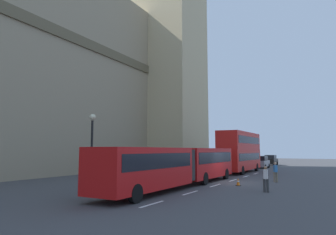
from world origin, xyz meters
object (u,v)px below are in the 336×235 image
at_px(articulated_bus, 179,163).
at_px(sedan_trailing, 271,160).
at_px(street_lamp, 92,146).
at_px(double_decker_bus, 240,150).
at_px(pedestrian_by_kerb, 275,171).
at_px(traffic_cone_middle, 266,173).
at_px(sedan_lead, 261,162).
at_px(pedestrian_near_cones, 266,178).
at_px(traffic_cone_west, 238,182).

bearing_deg(articulated_bus, sedan_trailing, 0.14).
bearing_deg(street_lamp, double_decker_bus, -12.06).
bearing_deg(pedestrian_by_kerb, articulated_bus, 140.76).
distance_m(sedan_trailing, traffic_cone_middle, 23.37).
relative_size(articulated_bus, traffic_cone_middle, 30.74).
relative_size(articulated_bus, street_lamp, 3.38).
bearing_deg(double_decker_bus, sedan_lead, -1.18).
bearing_deg(traffic_cone_middle, double_decker_bus, 53.74).
height_order(articulated_bus, sedan_lead, articulated_bus).
relative_size(sedan_lead, street_lamp, 0.83).
relative_size(double_decker_bus, sedan_lead, 2.47).
distance_m(sedan_trailing, pedestrian_by_kerb, 30.51).
xyz_separation_m(double_decker_bus, traffic_cone_middle, (-2.63, -3.59, -2.43)).
height_order(sedan_trailing, pedestrian_near_cones, sedan_trailing).
height_order(traffic_cone_middle, street_lamp, street_lamp).
bearing_deg(street_lamp, traffic_cone_west, -46.80).
relative_size(traffic_cone_west, pedestrian_near_cones, 0.34).
relative_size(articulated_bus, sedan_trailing, 4.05).
xyz_separation_m(double_decker_bus, street_lamp, (-21.08, 4.50, 0.35)).
distance_m(double_decker_bus, street_lamp, 21.56).
distance_m(sedan_lead, traffic_cone_west, 24.46).
bearing_deg(sedan_lead, pedestrian_near_cones, -167.47).
bearing_deg(sedan_lead, double_decker_bus, 178.82).
bearing_deg(traffic_cone_west, double_decker_bus, 14.85).
xyz_separation_m(articulated_bus, traffic_cone_west, (3.00, -3.57, -1.46)).
distance_m(street_lamp, pedestrian_near_cones, 11.97).
height_order(double_decker_bus, traffic_cone_west, double_decker_bus).
bearing_deg(double_decker_bus, sedan_trailing, 0.24).
bearing_deg(articulated_bus, double_decker_bus, 0.01).
xyz_separation_m(articulated_bus, sedan_lead, (27.22, -0.22, -0.83)).
height_order(double_decker_bus, pedestrian_by_kerb, double_decker_bus).
bearing_deg(street_lamp, pedestrian_near_cones, -65.42).
distance_m(double_decker_bus, sedan_lead, 10.89).
bearing_deg(sedan_lead, traffic_cone_middle, -165.85).
distance_m(pedestrian_near_cones, pedestrian_by_kerb, 6.68).
distance_m(articulated_bus, street_lamp, 6.56).
bearing_deg(traffic_cone_middle, articulated_bus, 165.49).
bearing_deg(traffic_cone_west, sedan_lead, 7.89).
distance_m(traffic_cone_middle, pedestrian_near_cones, 13.81).
height_order(traffic_cone_west, pedestrian_by_kerb, pedestrian_by_kerb).
bearing_deg(sedan_trailing, articulated_bus, -179.86).
distance_m(traffic_cone_middle, street_lamp, 20.33).
height_order(traffic_cone_west, pedestrian_near_cones, pedestrian_near_cones).
bearing_deg(traffic_cone_middle, sedan_lead, 14.15).
xyz_separation_m(traffic_cone_middle, pedestrian_by_kerb, (-6.88, -2.11, 0.63)).
xyz_separation_m(articulated_bus, traffic_cone_middle, (13.86, -3.59, -1.46)).
xyz_separation_m(sedan_trailing, pedestrian_near_cones, (-36.62, -6.29, -0.00)).
relative_size(sedan_trailing, pedestrian_near_cones, 2.60).
xyz_separation_m(traffic_cone_middle, street_lamp, (-18.45, 8.09, 2.77)).
distance_m(sedan_lead, sedan_trailing, 9.71).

